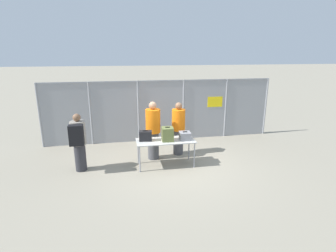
% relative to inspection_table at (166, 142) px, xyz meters
% --- Properties ---
extents(ground_plane, '(120.00, 120.00, 0.00)m').
position_rel_inspection_table_xyz_m(ground_plane, '(0.26, -0.03, -0.73)').
color(ground_plane, gray).
extents(fence_section, '(8.63, 0.07, 2.29)m').
position_rel_inspection_table_xyz_m(fence_section, '(0.27, 2.38, 0.47)').
color(fence_section, gray).
rests_on(fence_section, ground_plane).
extents(inspection_table, '(1.70, 0.72, 0.79)m').
position_rel_inspection_table_xyz_m(inspection_table, '(0.00, 0.00, 0.00)').
color(inspection_table, '#B2B2AD').
rests_on(inspection_table, ground_plane).
extents(suitcase_black, '(0.39, 0.27, 0.31)m').
position_rel_inspection_table_xyz_m(suitcase_black, '(-0.58, 0.08, 0.21)').
color(suitcase_black, black).
rests_on(suitcase_black, inspection_table).
extents(suitcase_olive, '(0.35, 0.36, 0.42)m').
position_rel_inspection_table_xyz_m(suitcase_olive, '(0.05, -0.04, 0.26)').
color(suitcase_olive, '#566033').
rests_on(suitcase_olive, inspection_table).
extents(suitcase_grey, '(0.34, 0.36, 0.25)m').
position_rel_inspection_table_xyz_m(suitcase_grey, '(0.57, -0.03, 0.18)').
color(suitcase_grey, slate).
rests_on(suitcase_grey, inspection_table).
extents(traveler_hooded, '(0.41, 0.64, 1.66)m').
position_rel_inspection_table_xyz_m(traveler_hooded, '(-2.44, 0.07, 0.19)').
color(traveler_hooded, '#2D2D33').
rests_on(traveler_hooded, ground_plane).
extents(security_worker_near, '(0.45, 0.45, 1.84)m').
position_rel_inspection_table_xyz_m(security_worker_near, '(-0.29, 0.61, 0.22)').
color(security_worker_near, '#4C4C51').
rests_on(security_worker_near, ground_plane).
extents(security_worker_far, '(0.43, 0.43, 1.74)m').
position_rel_inspection_table_xyz_m(security_worker_far, '(0.57, 0.85, 0.17)').
color(security_worker_far, '#4C4C51').
rests_on(security_worker_far, ground_plane).
extents(utility_trailer, '(3.98, 2.16, 0.69)m').
position_rel_inspection_table_xyz_m(utility_trailer, '(0.67, 3.70, -0.32)').
color(utility_trailer, silver).
rests_on(utility_trailer, ground_plane).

